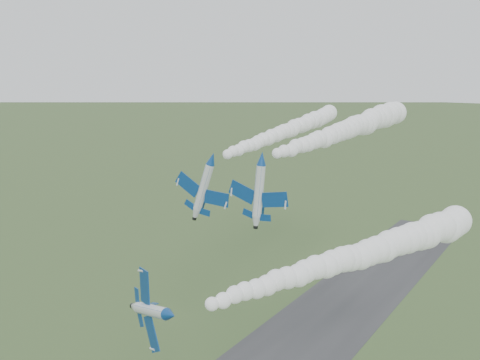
% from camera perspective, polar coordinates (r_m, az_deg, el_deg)
% --- Properties ---
extents(jet_lead, '(7.35, 12.74, 10.53)m').
position_cam_1_polar(jet_lead, '(66.44, -7.48, -14.13)').
color(jet_lead, silver).
extents(smoke_trail_jet_lead, '(25.81, 54.02, 5.46)m').
position_cam_1_polar(smoke_trail_jet_lead, '(83.36, 12.16, -7.91)').
color(smoke_trail_jet_lead, silver).
extents(jet_pair_left, '(10.38, 12.97, 4.22)m').
position_cam_1_polar(jet_pair_left, '(90.77, -3.04, 2.29)').
color(jet_pair_left, silver).
extents(smoke_trail_jet_pair_left, '(12.74, 66.34, 4.50)m').
position_cam_1_polar(smoke_trail_jet_pair_left, '(123.55, 5.31, 5.38)').
color(smoke_trail_jet_pair_left, silver).
extents(jet_pair_right, '(10.82, 13.04, 3.26)m').
position_cam_1_polar(jet_pair_right, '(85.79, 2.30, 2.31)').
color(jet_pair_right, silver).
extents(smoke_trail_jet_pair_right, '(8.78, 67.19, 5.87)m').
position_cam_1_polar(smoke_trail_jet_pair_right, '(118.03, 11.50, 5.35)').
color(smoke_trail_jet_pair_right, silver).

